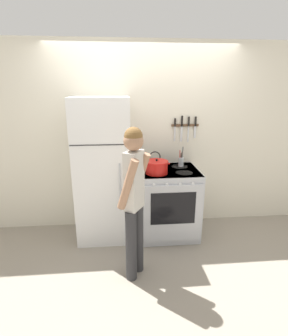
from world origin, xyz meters
TOP-DOWN VIEW (x-y plane):
  - ground_plane at (0.00, 0.00)m, footprint 14.00×14.00m
  - wall_back at (0.00, 0.03)m, footprint 10.00×0.06m
  - refrigerator at (-0.55, -0.31)m, footprint 0.70×0.65m
  - stove_range at (0.30, -0.37)m, footprint 0.79×0.72m
  - dutch_oven_pot at (0.12, -0.47)m, footprint 0.33×0.29m
  - tea_kettle at (0.14, -0.20)m, footprint 0.25×0.20m
  - utensil_jar at (0.50, -0.20)m, footprint 0.07×0.07m
  - person at (-0.20, -1.16)m, footprint 0.37×0.40m
  - wall_knife_strip at (0.58, -0.02)m, footprint 0.38×0.03m

SIDE VIEW (x-z plane):
  - ground_plane at x=0.00m, z-range 0.00..0.00m
  - stove_range at x=0.30m, z-range 0.01..0.93m
  - person at x=-0.20m, z-range 0.11..1.73m
  - refrigerator at x=-0.55m, z-range 0.00..1.85m
  - tea_kettle at x=0.14m, z-range 0.87..1.09m
  - utensil_jar at x=0.50m, z-range 0.86..1.14m
  - dutch_oven_pot at x=0.12m, z-range 0.91..1.10m
  - wall_back at x=0.00m, z-range 0.00..2.55m
  - wall_knife_strip at x=0.58m, z-range 1.28..1.64m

